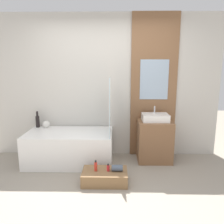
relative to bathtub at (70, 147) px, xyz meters
name	(u,v)px	position (x,y,z in m)	size (l,w,h in m)	color
ground_plane	(100,200)	(0.61, -1.13, -0.28)	(12.00, 12.00, 0.00)	gray
wall_tiled_back	(105,87)	(0.61, 0.45, 1.02)	(4.20, 0.06, 2.60)	beige
wall_wood_accent	(154,87)	(1.50, 0.40, 1.03)	(0.84, 0.04, 2.60)	brown
bathtub	(70,147)	(0.00, 0.00, 0.00)	(1.48, 0.79, 0.55)	white
glass_shower_screen	(110,106)	(0.71, -0.07, 0.75)	(0.01, 0.62, 0.94)	silver
wooden_step_bench	(105,177)	(0.65, -0.69, -0.19)	(0.65, 0.39, 0.18)	olive
vanity_cabinet	(154,141)	(1.50, 0.13, 0.09)	(0.59, 0.50, 0.73)	brown
sink	(155,117)	(1.50, 0.13, 0.51)	(0.45, 0.33, 0.25)	white
vase_tall_dark	(38,121)	(-0.65, 0.31, 0.40)	(0.07, 0.07, 0.30)	black
vase_round_light	(46,124)	(-0.49, 0.28, 0.34)	(0.13, 0.13, 0.13)	silver
bottle_soap_primary	(96,166)	(0.52, -0.69, -0.03)	(0.04, 0.04, 0.16)	red
bottle_soap_secondary	(108,168)	(0.70, -0.69, -0.05)	(0.04, 0.04, 0.11)	red
towel_roll	(117,168)	(0.83, -0.69, -0.05)	(0.09, 0.09, 0.16)	#4C5666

